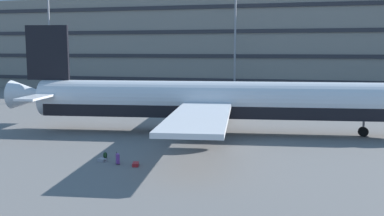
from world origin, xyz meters
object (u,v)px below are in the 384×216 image
at_px(suitcase_small, 118,159).
at_px(suitcase_large, 136,164).
at_px(airliner, 215,102).
at_px(suitcase_teal, 102,160).
at_px(backpack_upright, 105,155).

xyz_separation_m(suitcase_small, suitcase_large, (1.43, -0.21, -0.27)).
bearing_deg(airliner, suitcase_large, -103.02).
height_order(suitcase_teal, suitcase_large, suitcase_large).
distance_m(suitcase_large, backpack_upright, 3.34).
relative_size(suitcase_small, suitcase_large, 1.02).
relative_size(airliner, suitcase_large, 49.06).
distance_m(suitcase_small, backpack_upright, 2.02).
height_order(airliner, suitcase_teal, airliner).
distance_m(airliner, suitcase_teal, 14.10).
bearing_deg(suitcase_small, backpack_upright, 140.57).
bearing_deg(backpack_upright, suitcase_teal, -78.52).
relative_size(suitcase_teal, suitcase_large, 0.86).
height_order(suitcase_small, backpack_upright, suitcase_small).
bearing_deg(suitcase_teal, suitcase_small, -14.31).
relative_size(airliner, suitcase_teal, 56.78).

